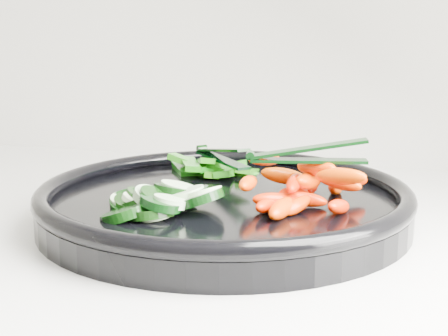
% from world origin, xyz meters
% --- Properties ---
extents(veggie_tray, '(0.41, 0.41, 0.04)m').
position_xyz_m(veggie_tray, '(-0.07, 1.69, 0.95)').
color(veggie_tray, black).
rests_on(veggie_tray, counter).
extents(cucumber_pile, '(0.13, 0.12, 0.04)m').
position_xyz_m(cucumber_pile, '(-0.12, 1.63, 0.96)').
color(cucumber_pile, black).
rests_on(cucumber_pile, veggie_tray).
extents(carrot_pile, '(0.13, 0.15, 0.05)m').
position_xyz_m(carrot_pile, '(0.01, 1.69, 0.97)').
color(carrot_pile, red).
rests_on(carrot_pile, veggie_tray).
extents(pepper_pile, '(0.11, 0.08, 0.04)m').
position_xyz_m(pepper_pile, '(-0.11, 1.78, 0.96)').
color(pepper_pile, '#1D6B0A').
rests_on(pepper_pile, veggie_tray).
extents(tong_carrot, '(0.11, 0.04, 0.02)m').
position_xyz_m(tong_carrot, '(0.01, 1.68, 1.00)').
color(tong_carrot, black).
rests_on(tong_carrot, carrot_pile).
extents(tong_pepper, '(0.09, 0.09, 0.02)m').
position_xyz_m(tong_pepper, '(-0.10, 1.78, 0.98)').
color(tong_pepper, black).
rests_on(tong_pepper, pepper_pile).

